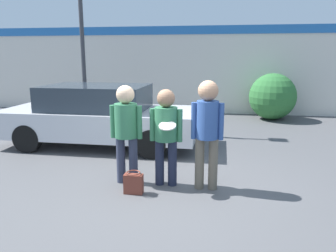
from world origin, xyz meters
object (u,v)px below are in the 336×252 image
at_px(person_right, 207,125).
at_px(person_middle_with_frisbee, 166,129).
at_px(parked_car_near, 100,115).
at_px(shrub, 272,97).
at_px(person_left, 126,126).
at_px(street_lamp, 88,4).
at_px(handbag, 134,183).

bearing_deg(person_right, person_middle_with_frisbee, 175.71).
relative_size(parked_car_near, shrub, 2.95).
height_order(person_right, parked_car_near, person_right).
distance_m(person_left, street_lamp, 5.14).
relative_size(parked_car_near, street_lamp, 0.80).
distance_m(person_left, person_right, 1.35).
xyz_separation_m(person_right, shrub, (1.89, 6.36, -0.29)).
bearing_deg(shrub, person_left, -117.18).
distance_m(person_middle_with_frisbee, person_right, 0.68).
bearing_deg(person_middle_with_frisbee, person_left, -179.34).
distance_m(person_middle_with_frisbee, handbag, 1.02).
relative_size(person_middle_with_frisbee, person_right, 0.91).
bearing_deg(handbag, street_lamp, 119.16).
relative_size(person_left, shrub, 1.07).
bearing_deg(handbag, person_middle_with_frisbee, 44.23).
height_order(person_right, shrub, person_right).
relative_size(person_middle_with_frisbee, handbag, 4.57).
bearing_deg(street_lamp, parked_car_near, -62.85).
xyz_separation_m(parked_car_near, street_lamp, (-0.85, 1.66, 2.82)).
bearing_deg(person_left, shrub, 62.82).
bearing_deg(shrub, parked_car_near, -138.29).
bearing_deg(handbag, person_right, 18.98).
height_order(person_middle_with_frisbee, street_lamp, street_lamp).
height_order(person_left, person_middle_with_frisbee, person_left).
distance_m(person_left, person_middle_with_frisbee, 0.68).
relative_size(street_lamp, shrub, 3.68).
bearing_deg(parked_car_near, shrub, 41.71).
relative_size(person_middle_with_frisbee, shrub, 1.04).
bearing_deg(handbag, parked_car_near, 120.37).
bearing_deg(shrub, person_right, -106.58).
height_order(person_middle_with_frisbee, person_right, person_right).
relative_size(person_right, parked_car_near, 0.38).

